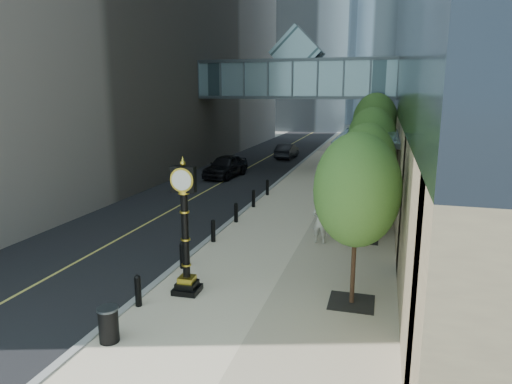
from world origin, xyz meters
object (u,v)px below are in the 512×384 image
(car_far, at_px, (287,151))
(street_clock, at_px, (185,237))
(trash_bin, at_px, (109,326))
(car_near, at_px, (226,166))
(pedestrian, at_px, (320,221))

(car_far, bearing_deg, street_clock, 98.46)
(trash_bin, bearing_deg, car_near, 102.11)
(pedestrian, distance_m, car_far, 26.24)
(street_clock, height_order, pedestrian, street_clock)
(pedestrian, bearing_deg, trash_bin, 72.94)
(car_near, bearing_deg, car_far, 83.76)
(street_clock, xyz_separation_m, pedestrian, (3.50, 6.19, -0.92))
(street_clock, bearing_deg, car_far, 93.64)
(pedestrian, xyz_separation_m, car_near, (-9.27, 13.94, -0.16))
(trash_bin, relative_size, pedestrian, 0.46)
(street_clock, height_order, car_near, street_clock)
(car_near, bearing_deg, trash_bin, -72.02)
(street_clock, xyz_separation_m, car_far, (-3.32, 31.53, -1.22))
(car_far, bearing_deg, trash_bin, 96.70)
(street_clock, distance_m, car_far, 31.73)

